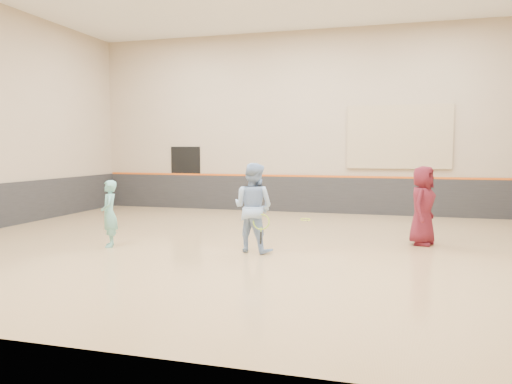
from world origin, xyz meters
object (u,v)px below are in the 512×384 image
(instructor, at_px, (253,207))
(spare_racket, at_px, (305,218))
(young_man, at_px, (423,206))
(girl, at_px, (109,214))

(instructor, bearing_deg, spare_racket, -77.86)
(young_man, bearing_deg, instructor, 134.01)
(girl, bearing_deg, instructor, 65.73)
(instructor, distance_m, spare_racket, 4.90)
(girl, distance_m, spare_racket, 6.22)
(instructor, bearing_deg, young_man, -138.08)
(instructor, xyz_separation_m, young_man, (3.41, 1.74, -0.04))
(girl, bearing_deg, young_man, 77.01)
(spare_racket, bearing_deg, young_man, -44.11)
(young_man, bearing_deg, girl, 124.67)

